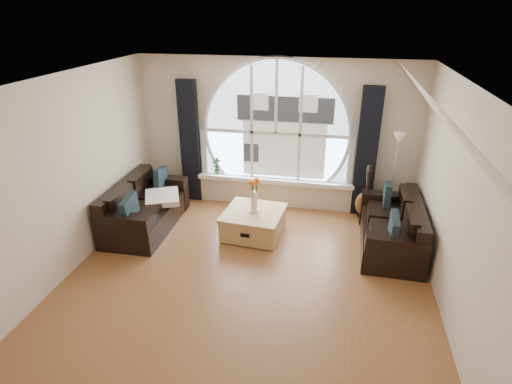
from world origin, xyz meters
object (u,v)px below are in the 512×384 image
(vase_flowers, at_px, (254,189))
(guitar, at_px, (366,192))
(potted_plant, at_px, (216,166))
(coffee_chest, at_px, (254,222))
(sofa_right, at_px, (391,224))
(floor_lamp, at_px, (393,179))
(sofa_left, at_px, (145,206))

(vase_flowers, bearing_deg, guitar, 26.31)
(vase_flowers, height_order, potted_plant, vase_flowers)
(coffee_chest, distance_m, guitar, 2.05)
(sofa_right, relative_size, vase_flowers, 2.45)
(coffee_chest, relative_size, potted_plant, 2.89)
(coffee_chest, height_order, guitar, guitar)
(vase_flowers, xyz_separation_m, floor_lamp, (2.22, 0.89, -0.01))
(sofa_left, distance_m, floor_lamp, 4.21)
(potted_plant, bearing_deg, sofa_right, -19.84)
(potted_plant, bearing_deg, guitar, -4.91)
(coffee_chest, bearing_deg, sofa_right, 6.31)
(coffee_chest, xyz_separation_m, vase_flowers, (0.00, 0.02, 0.58))
(coffee_chest, bearing_deg, potted_plant, 135.18)
(vase_flowers, xyz_separation_m, potted_plant, (-0.95, 1.13, -0.10))
(floor_lamp, bearing_deg, sofa_left, -166.03)
(sofa_left, bearing_deg, floor_lamp, 13.17)
(vase_flowers, relative_size, potted_plant, 2.16)
(sofa_left, bearing_deg, coffee_chest, 2.45)
(sofa_left, relative_size, floor_lamp, 1.11)
(sofa_left, bearing_deg, vase_flowers, 3.03)
(sofa_left, relative_size, sofa_right, 1.04)
(vase_flowers, bearing_deg, sofa_left, -176.17)
(sofa_right, distance_m, floor_lamp, 0.97)
(coffee_chest, bearing_deg, vase_flowers, 87.67)
(guitar, bearing_deg, floor_lamp, -20.87)
(sofa_left, bearing_deg, potted_plant, 53.78)
(guitar, xyz_separation_m, potted_plant, (-2.76, 0.24, 0.18))
(vase_flowers, bearing_deg, coffee_chest, -97.93)
(sofa_right, xyz_separation_m, coffee_chest, (-2.16, -0.03, -0.17))
(sofa_right, height_order, potted_plant, potted_plant)
(guitar, bearing_deg, vase_flowers, -173.65)
(potted_plant, bearing_deg, floor_lamp, -4.39)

